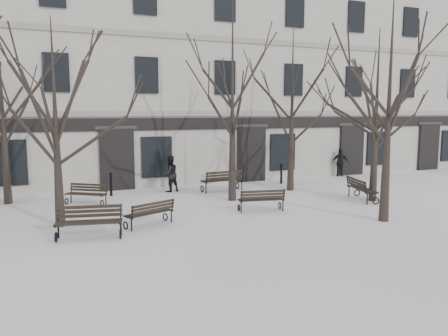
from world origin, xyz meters
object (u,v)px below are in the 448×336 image
tree_1 (54,98)px  bench_2 (261,199)px  bench_0 (89,221)px  bench_3 (87,193)px  bench_4 (223,180)px  bench_1 (150,212)px  bench_5 (361,188)px  tree_3 (377,95)px  tree_2 (390,82)px

tree_1 → bench_2: (7.01, -0.61, -3.67)m
bench_0 → bench_3: (0.34, 4.97, -0.07)m
bench_2 → bench_4: bench_4 is taller
bench_2 → bench_1: bearing=16.6°
bench_0 → bench_3: size_ratio=1.19×
bench_1 → bench_4: size_ratio=0.84×
bench_5 → tree_3: bearing=-109.4°
bench_1 → bench_5: bench_5 is taller
tree_3 → bench_4: bearing=139.1°
bench_3 → bench_4: (6.13, 0.58, 0.10)m
bench_0 → bench_1: bench_0 is taller
tree_1 → tree_3: tree_3 is taller
tree_3 → bench_1: 10.31m
bench_0 → bench_3: bench_0 is taller
bench_2 → bench_5: bench_5 is taller
tree_2 → bench_1: size_ratio=4.29×
bench_4 → bench_5: bench_4 is taller
tree_2 → bench_1: (-7.53, 2.30, -4.20)m
tree_3 → bench_2: (-5.22, -0.04, -3.91)m
tree_1 → tree_3: bearing=-2.6°
bench_0 → bench_3: 4.98m
tree_3 → bench_4: (-5.00, 4.34, -3.83)m
bench_3 → tree_1: bearing=-74.5°
bench_4 → bench_5: (4.59, -4.06, -0.04)m
tree_1 → bench_0: bearing=-66.9°
tree_3 → bench_3: bearing=161.4°
bench_3 → tree_2: bearing=-1.4°
bench_0 → bench_5: 11.16m
bench_1 → bench_5: bearing=161.9°
bench_1 → bench_4: (4.52, 4.90, 0.09)m
bench_2 → tree_3: bearing=-169.8°
tree_2 → bench_0: bearing=170.2°
tree_2 → bench_2: size_ratio=4.19×
tree_1 → bench_1: 4.70m
bench_5 → bench_2: bearing=108.3°
tree_1 → bench_0: 4.10m
tree_2 → bench_1: bearing=163.0°
bench_0 → tree_2: bearing=1.6°
bench_5 → tree_2: bearing=167.8°
tree_3 → bench_5: bearing=146.0°
bench_0 → tree_1: bearing=124.5°
bench_4 → tree_3: bearing=132.4°
bench_0 → bench_1: size_ratio=1.14×
bench_1 → bench_3: (-1.62, 4.31, -0.01)m
tree_1 → tree_3: size_ratio=0.94×
bench_4 → bench_2: bearing=80.5°
bench_3 → bench_2: bearing=1.8°
bench_1 → bench_3: bearing=-92.7°
bench_5 → bench_1: bearing=109.8°
bench_1 → tree_3: bearing=160.1°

